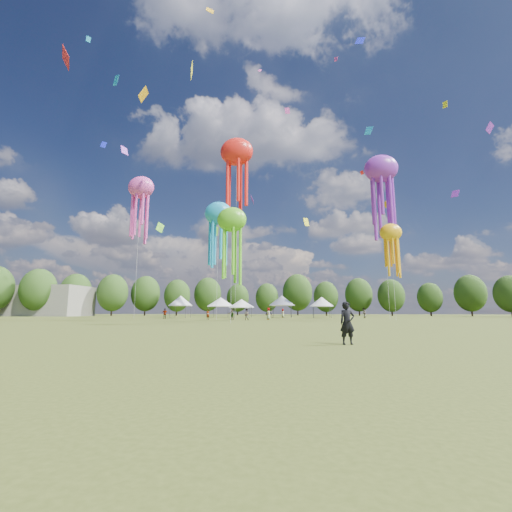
# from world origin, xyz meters

# --- Properties ---
(ground) EXTENTS (300.00, 300.00, 0.00)m
(ground) POSITION_xyz_m (0.00, 0.00, 0.00)
(ground) COLOR #384416
(ground) RESTS_ON ground
(observer_main) EXTENTS (0.65, 0.51, 1.57)m
(observer_main) POSITION_xyz_m (7.16, -1.17, 0.79)
(observer_main) COLOR black
(observer_main) RESTS_ON ground
(spectator_near) EXTENTS (0.85, 0.70, 1.62)m
(spectator_near) POSITION_xyz_m (-2.20, 35.51, 0.81)
(spectator_near) COLOR gray
(spectator_near) RESTS_ON ground
(spectators_far) EXTENTS (35.02, 23.36, 1.86)m
(spectators_far) POSITION_xyz_m (0.25, 45.10, 0.88)
(spectators_far) COLOR gray
(spectators_far) RESTS_ON ground
(festival_tents) EXTENTS (32.50, 9.85, 4.42)m
(festival_tents) POSITION_xyz_m (-4.91, 54.94, 3.18)
(festival_tents) COLOR #47474C
(festival_tents) RESTS_ON ground
(show_kites) EXTENTS (47.55, 24.66, 31.15)m
(show_kites) POSITION_xyz_m (-0.24, 40.12, 20.84)
(show_kites) COLOR #1793C7
(show_kites) RESTS_ON ground
(small_kites) EXTENTS (72.23, 58.46, 42.53)m
(small_kites) POSITION_xyz_m (-0.30, 42.15, 31.29)
(small_kites) COLOR #1793C7
(small_kites) RESTS_ON ground
(treeline) EXTENTS (201.57, 95.24, 13.43)m
(treeline) POSITION_xyz_m (-3.87, 62.51, 6.54)
(treeline) COLOR #38281C
(treeline) RESTS_ON ground
(hangar) EXTENTS (40.00, 12.00, 8.00)m
(hangar) POSITION_xyz_m (-72.00, 72.00, 4.00)
(hangar) COLOR gray
(hangar) RESTS_ON ground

